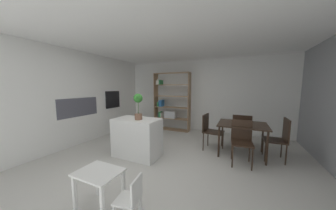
# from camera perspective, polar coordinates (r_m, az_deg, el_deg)

# --- Properties ---
(ground_plane) EXTENTS (8.91, 8.91, 0.00)m
(ground_plane) POSITION_cam_1_polar(r_m,az_deg,el_deg) (3.57, -4.66, -20.31)
(ground_plane) COLOR beige
(ceiling_slab) EXTENTS (6.48, 6.05, 0.06)m
(ceiling_slab) POSITION_cam_1_polar(r_m,az_deg,el_deg) (3.35, -5.11, 24.43)
(ceiling_slab) COLOR white
(ceiling_slab) RESTS_ON ground_plane
(back_partition) EXTENTS (6.48, 0.06, 2.61)m
(back_partition) POSITION_cam_1_polar(r_m,az_deg,el_deg) (5.98, 9.52, 3.50)
(back_partition) COLOR silver
(back_partition) RESTS_ON ground_plane
(tall_cabinet_run_left) EXTENTS (0.67, 5.46, 2.61)m
(tall_cabinet_run_left) POSITION_cam_1_polar(r_m,az_deg,el_deg) (5.23, -33.10, 2.12)
(tall_cabinet_run_left) COLOR white
(tall_cabinet_run_left) RESTS_ON ground_plane
(cabinet_niche_splashback) EXTENTS (0.01, 1.18, 0.52)m
(cabinet_niche_splashback) POSITION_cam_1_polar(r_m,az_deg,el_deg) (5.02, -29.85, -0.73)
(cabinet_niche_splashback) COLOR #4C4C56
(cabinet_niche_splashback) RESTS_ON ground_plane
(built_in_oven) EXTENTS (0.06, 0.62, 0.58)m
(built_in_oven) POSITION_cam_1_polar(r_m,az_deg,el_deg) (5.82, -19.54, 1.94)
(built_in_oven) COLOR black
(built_in_oven) RESTS_ON ground_plane
(kitchen_island) EXTENTS (1.06, 0.61, 0.89)m
(kitchen_island) POSITION_cam_1_polar(r_m,az_deg,el_deg) (3.78, -11.23, -11.56)
(kitchen_island) COLOR white
(kitchen_island) RESTS_ON ground_plane
(potted_plant_on_island) EXTENTS (0.20, 0.20, 0.58)m
(potted_plant_on_island) POSITION_cam_1_polar(r_m,az_deg,el_deg) (3.52, -10.84, 0.36)
(potted_plant_on_island) COLOR brown
(potted_plant_on_island) RESTS_ON kitchen_island
(open_bookshelf) EXTENTS (1.38, 0.32, 2.14)m
(open_bookshelf) POSITION_cam_1_polar(r_m,az_deg,el_deg) (5.91, 0.61, 0.25)
(open_bookshelf) COLOR #997551
(open_bookshelf) RESTS_ON ground_plane
(child_table) EXTENTS (0.57, 0.44, 0.52)m
(child_table) POSITION_cam_1_polar(r_m,az_deg,el_deg) (2.43, -23.90, -23.38)
(child_table) COLOR white
(child_table) RESTS_ON ground_plane
(child_chair_right) EXTENTS (0.31, 0.31, 0.56)m
(child_chair_right) POSITION_cam_1_polar(r_m,az_deg,el_deg) (2.19, -13.27, -30.10)
(child_chair_right) COLOR white
(child_chair_right) RESTS_ON ground_plane
(dining_table) EXTENTS (1.07, 0.87, 0.75)m
(dining_table) POSITION_cam_1_polar(r_m,az_deg,el_deg) (4.12, 25.49, -7.24)
(dining_table) COLOR black
(dining_table) RESTS_ON ground_plane
(dining_chair_far) EXTENTS (0.46, 0.46, 0.90)m
(dining_chair_far) POSITION_cam_1_polar(r_m,az_deg,el_deg) (4.60, 25.35, -7.52)
(dining_chair_far) COLOR black
(dining_chair_far) RESTS_ON ground_plane
(dining_chair_near) EXTENTS (0.45, 0.49, 0.90)m
(dining_chair_near) POSITION_cam_1_polar(r_m,az_deg,el_deg) (3.71, 25.33, -10.87)
(dining_chair_near) COLOR black
(dining_chair_near) RESTS_ON ground_plane
(dining_chair_island_side) EXTENTS (0.51, 0.50, 0.92)m
(dining_chair_island_side) POSITION_cam_1_polar(r_m,az_deg,el_deg) (4.22, 15.01, -8.25)
(dining_chair_island_side) COLOR black
(dining_chair_island_side) RESTS_ON ground_plane
(dining_chair_window_side) EXTENTS (0.43, 0.46, 0.94)m
(dining_chair_window_side) POSITION_cam_1_polar(r_m,az_deg,el_deg) (4.23, 35.83, -9.19)
(dining_chair_window_side) COLOR black
(dining_chair_window_side) RESTS_ON ground_plane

